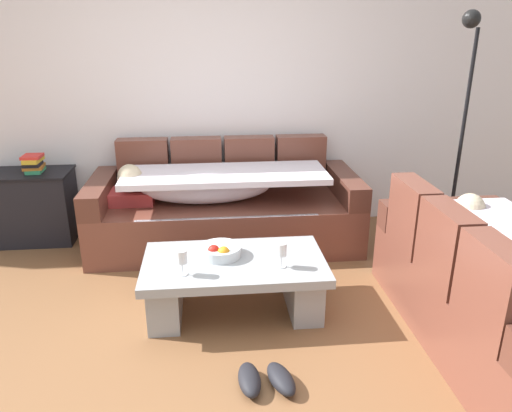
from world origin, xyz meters
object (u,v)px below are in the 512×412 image
at_px(coffee_table, 235,279).
at_px(wine_glass_near_left, 182,258).
at_px(couch_near_window, 496,291).
at_px(fruit_bowl, 220,251).
at_px(side_cabinet, 33,207).
at_px(book_stack_on_cabinet, 34,164).
at_px(couch_along_wall, 222,208).
at_px(wine_glass_near_right, 281,250).
at_px(pair_of_shoes, 265,379).
at_px(floor_lamp, 462,117).

relative_size(coffee_table, wine_glass_near_left, 7.23).
xyz_separation_m(couch_near_window, coffee_table, (-1.54, 0.48, -0.10)).
relative_size(fruit_bowl, side_cabinet, 0.39).
height_order(couch_near_window, book_stack_on_cabinet, couch_near_window).
bearing_deg(couch_along_wall, wine_glass_near_left, -102.40).
relative_size(couch_near_window, wine_glass_near_left, 10.92).
distance_m(side_cabinet, book_stack_on_cabinet, 0.40).
relative_size(wine_glass_near_right, side_cabinet, 0.23).
xyz_separation_m(coffee_table, fruit_bowl, (-0.09, 0.06, 0.18)).
xyz_separation_m(book_stack_on_cabinet, pair_of_shoes, (1.77, -2.12, -0.67)).
bearing_deg(wine_glass_near_right, floor_lamp, 33.56).
xyz_separation_m(wine_glass_near_left, side_cabinet, (-1.39, 1.52, -0.17)).
relative_size(couch_near_window, pair_of_shoes, 5.50).
xyz_separation_m(wine_glass_near_left, book_stack_on_cabinet, (-1.32, 1.52, 0.22)).
bearing_deg(pair_of_shoes, fruit_bowl, 103.92).
relative_size(coffee_table, wine_glass_near_right, 7.23).
bearing_deg(couch_near_window, floor_lamp, -16.10).
relative_size(coffee_table, floor_lamp, 0.62).
xyz_separation_m(wine_glass_near_left, pair_of_shoes, (0.45, -0.60, -0.45)).
xyz_separation_m(couch_along_wall, wine_glass_near_left, (-0.28, -1.29, 0.16)).
bearing_deg(pair_of_shoes, wine_glass_near_left, 126.54).
relative_size(fruit_bowl, pair_of_shoes, 0.85).
relative_size(couch_along_wall, book_stack_on_cabinet, 10.61).
distance_m(fruit_bowl, wine_glass_near_left, 0.34).
relative_size(wine_glass_near_right, floor_lamp, 0.09).
bearing_deg(couch_near_window, fruit_bowl, 71.57).
relative_size(couch_along_wall, pair_of_shoes, 6.94).
relative_size(couch_along_wall, wine_glass_near_right, 13.79).
bearing_deg(floor_lamp, side_cabinet, 174.34).
xyz_separation_m(fruit_bowl, side_cabinet, (-1.63, 1.29, -0.10)).
relative_size(wine_glass_near_left, pair_of_shoes, 0.50).
xyz_separation_m(fruit_bowl, book_stack_on_cabinet, (-1.56, 1.29, 0.30)).
bearing_deg(side_cabinet, coffee_table, -38.18).
bearing_deg(floor_lamp, book_stack_on_cabinet, 174.23).
bearing_deg(pair_of_shoes, couch_near_window, 11.47).
distance_m(coffee_table, fruit_bowl, 0.21).
xyz_separation_m(side_cabinet, floor_lamp, (3.68, -0.37, 0.80)).
distance_m(side_cabinet, floor_lamp, 3.79).
height_order(wine_glass_near_right, book_stack_on_cabinet, book_stack_on_cabinet).
bearing_deg(fruit_bowl, pair_of_shoes, -76.08).
bearing_deg(floor_lamp, couch_along_wall, 176.06).
height_order(fruit_bowl, floor_lamp, floor_lamp).
relative_size(wine_glass_near_left, book_stack_on_cabinet, 0.77).
relative_size(couch_along_wall, fruit_bowl, 8.18).
xyz_separation_m(fruit_bowl, wine_glass_near_right, (0.38, -0.19, 0.08)).
bearing_deg(couch_along_wall, pair_of_shoes, -85.10).
distance_m(fruit_bowl, pair_of_shoes, 0.94).
height_order(wine_glass_near_left, side_cabinet, side_cabinet).
height_order(coffee_table, floor_lamp, floor_lamp).
xyz_separation_m(coffee_table, floor_lamp, (1.97, 0.98, 0.88)).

